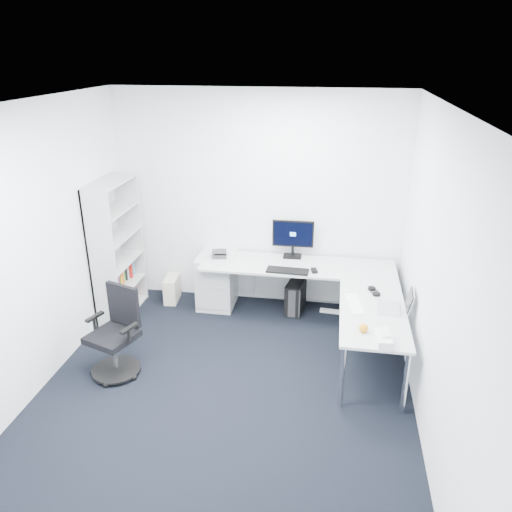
% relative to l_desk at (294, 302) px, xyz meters
% --- Properties ---
extents(ground, '(4.20, 4.20, 0.00)m').
position_rel_l_desk_xyz_m(ground, '(-0.55, -1.40, -0.34)').
color(ground, black).
extents(ceiling, '(4.20, 4.20, 0.00)m').
position_rel_l_desk_xyz_m(ceiling, '(-0.55, -1.40, 2.36)').
color(ceiling, white).
extents(wall_back, '(3.60, 0.02, 2.70)m').
position_rel_l_desk_xyz_m(wall_back, '(-0.55, 0.70, 1.01)').
color(wall_back, white).
rests_on(wall_back, ground).
extents(wall_front, '(3.60, 0.02, 2.70)m').
position_rel_l_desk_xyz_m(wall_front, '(-0.55, -3.50, 1.01)').
color(wall_front, white).
rests_on(wall_front, ground).
extents(wall_left, '(0.02, 4.20, 2.70)m').
position_rel_l_desk_xyz_m(wall_left, '(-2.35, -1.40, 1.01)').
color(wall_left, white).
rests_on(wall_left, ground).
extents(wall_right, '(0.02, 4.20, 2.70)m').
position_rel_l_desk_xyz_m(wall_right, '(1.25, -1.40, 1.01)').
color(wall_right, white).
rests_on(wall_right, ground).
extents(l_desk, '(2.34, 1.31, 0.68)m').
position_rel_l_desk_xyz_m(l_desk, '(0.00, 0.00, 0.00)').
color(l_desk, '#B4B7B7').
rests_on(l_desk, ground).
extents(drawer_pedestal, '(0.45, 0.56, 0.69)m').
position_rel_l_desk_xyz_m(drawer_pedestal, '(-1.04, 0.45, 0.00)').
color(drawer_pedestal, '#B4B7B7').
rests_on(drawer_pedestal, ground).
extents(bookshelf, '(0.33, 0.85, 1.70)m').
position_rel_l_desk_xyz_m(bookshelf, '(-2.17, 0.05, 0.51)').
color(bookshelf, '#B2B4B4').
rests_on(bookshelf, ground).
extents(task_chair, '(0.66, 0.66, 0.92)m').
position_rel_l_desk_xyz_m(task_chair, '(-1.72, -1.20, 0.12)').
color(task_chair, black).
rests_on(task_chair, ground).
extents(black_pc_tower, '(0.25, 0.44, 0.41)m').
position_rel_l_desk_xyz_m(black_pc_tower, '(-0.02, 0.42, -0.14)').
color(black_pc_tower, black).
rests_on(black_pc_tower, ground).
extents(beige_pc_tower, '(0.19, 0.36, 0.33)m').
position_rel_l_desk_xyz_m(beige_pc_tower, '(-1.66, 0.45, -0.17)').
color(beige_pc_tower, beige).
rests_on(beige_pc_tower, ground).
extents(power_strip, '(0.34, 0.08, 0.04)m').
position_rel_l_desk_xyz_m(power_strip, '(0.47, 0.44, -0.32)').
color(power_strip, white).
rests_on(power_strip, ground).
extents(monitor, '(0.52, 0.17, 0.49)m').
position_rel_l_desk_xyz_m(monitor, '(-0.09, 0.56, 0.59)').
color(monitor, black).
rests_on(monitor, l_desk).
extents(black_keyboard, '(0.50, 0.19, 0.02)m').
position_rel_l_desk_xyz_m(black_keyboard, '(-0.10, 0.10, 0.35)').
color(black_keyboard, black).
rests_on(black_keyboard, l_desk).
extents(mouse, '(0.09, 0.12, 0.03)m').
position_rel_l_desk_xyz_m(mouse, '(0.21, 0.15, 0.36)').
color(mouse, black).
rests_on(mouse, l_desk).
extents(desk_phone, '(0.21, 0.21, 0.12)m').
position_rel_l_desk_xyz_m(desk_phone, '(-0.99, 0.40, 0.40)').
color(desk_phone, '#2E2E31').
rests_on(desk_phone, l_desk).
extents(laptop, '(0.34, 0.33, 0.23)m').
position_rel_l_desk_xyz_m(laptop, '(1.00, -0.63, 0.46)').
color(laptop, silver).
rests_on(laptop, l_desk).
extents(white_keyboard, '(0.20, 0.47, 0.02)m').
position_rel_l_desk_xyz_m(white_keyboard, '(0.66, -0.59, 0.35)').
color(white_keyboard, white).
rests_on(white_keyboard, l_desk).
extents(headphones, '(0.18, 0.23, 0.05)m').
position_rel_l_desk_xyz_m(headphones, '(0.87, -0.28, 0.37)').
color(headphones, black).
rests_on(headphones, l_desk).
extents(orange_fruit, '(0.08, 0.08, 0.08)m').
position_rel_l_desk_xyz_m(orange_fruit, '(0.73, -1.12, 0.38)').
color(orange_fruit, orange).
rests_on(orange_fruit, l_desk).
extents(tissue_box, '(0.15, 0.25, 0.08)m').
position_rel_l_desk_xyz_m(tissue_box, '(0.90, -1.30, 0.38)').
color(tissue_box, white).
rests_on(tissue_box, l_desk).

